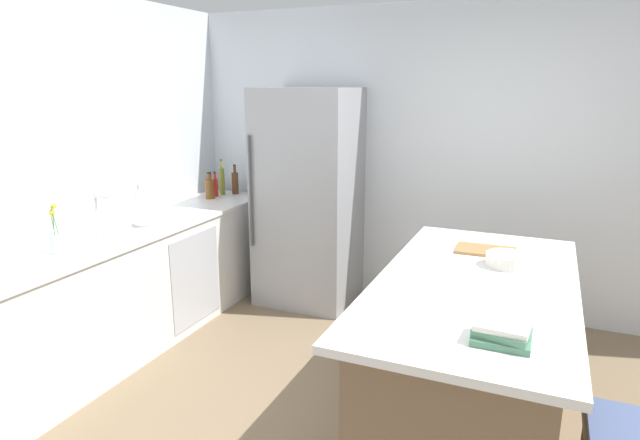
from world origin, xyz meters
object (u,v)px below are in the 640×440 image
(kitchen_island, at_px, (470,358))
(flower_vase, at_px, (56,239))
(mixing_bowl, at_px, (507,260))
(cutting_board, at_px, (486,250))
(sink_faucet, at_px, (98,214))
(olive_oil_bottle, at_px, (222,181))
(cookbook_stack, at_px, (502,333))
(refrigerator, at_px, (308,198))
(paper_towel_roll, at_px, (140,208))
(whiskey_bottle, at_px, (210,188))
(syrup_bottle, at_px, (235,182))
(hot_sauce_bottle, at_px, (215,187))

(kitchen_island, xyz_separation_m, flower_vase, (-2.50, -0.50, 0.53))
(kitchen_island, xyz_separation_m, mixing_bowl, (0.13, 0.32, 0.49))
(mixing_bowl, bearing_deg, kitchen_island, -112.13)
(mixing_bowl, relative_size, cutting_board, 0.65)
(cutting_board, bearing_deg, sink_faucet, -166.23)
(flower_vase, height_order, mixing_bowl, flower_vase)
(kitchen_island, relative_size, olive_oil_bottle, 5.90)
(sink_faucet, height_order, cookbook_stack, sink_faucet)
(refrigerator, relative_size, sink_faucet, 6.37)
(paper_towel_roll, distance_m, whiskey_bottle, 1.04)
(kitchen_island, height_order, syrup_bottle, syrup_bottle)
(flower_vase, xyz_separation_m, syrup_bottle, (0.01, 2.07, 0.02))
(paper_towel_roll, bearing_deg, cutting_board, 6.97)
(kitchen_island, distance_m, cookbook_stack, 0.86)
(sink_faucet, distance_m, flower_vase, 0.44)
(kitchen_island, relative_size, flower_vase, 6.19)
(kitchen_island, height_order, paper_towel_roll, paper_towel_roll)
(refrigerator, xyz_separation_m, flower_vase, (-0.86, -1.92, 0.04))
(kitchen_island, xyz_separation_m, cookbook_stack, (0.19, -0.68, 0.49))
(sink_faucet, xyz_separation_m, syrup_bottle, (0.08, 1.64, -0.04))
(paper_towel_roll, distance_m, syrup_bottle, 1.32)
(kitchen_island, bearing_deg, cookbook_stack, -74.58)
(refrigerator, height_order, hot_sauce_bottle, refrigerator)
(syrup_bottle, relative_size, mixing_bowl, 1.20)
(cutting_board, bearing_deg, hot_sauce_bottle, 162.06)
(cookbook_stack, bearing_deg, whiskey_bottle, 144.76)
(paper_towel_roll, height_order, olive_oil_bottle, olive_oil_bottle)
(syrup_bottle, distance_m, mixing_bowl, 2.90)
(refrigerator, xyz_separation_m, paper_towel_roll, (-0.85, -1.18, 0.08))
(refrigerator, bearing_deg, paper_towel_roll, -125.93)
(olive_oil_bottle, relative_size, cutting_board, 0.93)
(kitchen_island, xyz_separation_m, hot_sauce_bottle, (-2.59, 1.38, 0.53))
(kitchen_island, relative_size, syrup_bottle, 7.06)
(syrup_bottle, height_order, whiskey_bottle, syrup_bottle)
(olive_oil_bottle, bearing_deg, syrup_bottle, 41.51)
(refrigerator, height_order, mixing_bowl, refrigerator)
(kitchen_island, height_order, mixing_bowl, mixing_bowl)
(cutting_board, bearing_deg, whiskey_bottle, 164.17)
(paper_towel_roll, distance_m, hot_sauce_bottle, 1.14)
(kitchen_island, relative_size, hot_sauce_bottle, 8.54)
(cutting_board, bearing_deg, flower_vase, -157.06)
(sink_faucet, bearing_deg, hot_sauce_bottle, 90.96)
(kitchen_island, xyz_separation_m, olive_oil_bottle, (-2.58, 1.48, 0.57))
(olive_oil_bottle, bearing_deg, refrigerator, -3.65)
(mixing_bowl, height_order, cutting_board, mixing_bowl)
(refrigerator, distance_m, sink_faucet, 1.77)
(syrup_bottle, distance_m, whiskey_bottle, 0.31)
(flower_vase, height_order, whiskey_bottle, flower_vase)
(paper_towel_roll, distance_m, cookbook_stack, 2.83)
(kitchen_island, xyz_separation_m, cutting_board, (-0.01, 0.55, 0.46))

